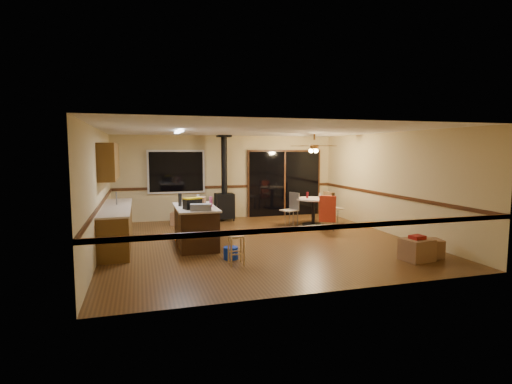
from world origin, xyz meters
name	(u,v)px	position (x,y,z in m)	size (l,w,h in m)	color
floor	(260,242)	(0.00, 0.00, 0.00)	(7.00, 7.00, 0.00)	#553417
ceiling	(260,130)	(0.00, 0.00, 2.60)	(7.00, 7.00, 0.00)	silver
wall_back	(228,177)	(0.00, 3.50, 1.30)	(7.00, 7.00, 0.00)	tan
wall_front	(328,208)	(0.00, -3.50, 1.30)	(7.00, 7.00, 0.00)	tan
wall_left	(99,191)	(-3.50, 0.00, 1.30)	(7.00, 7.00, 0.00)	tan
wall_right	(390,183)	(3.50, 0.00, 1.30)	(7.00, 7.00, 0.00)	tan
chair_rail	(260,200)	(0.00, 0.00, 1.00)	(7.00, 7.00, 0.08)	#402110
window	(176,172)	(-1.60, 3.45, 1.50)	(1.72, 0.10, 1.32)	black
sliding_door	(284,184)	(1.90, 3.45, 1.05)	(2.52, 0.10, 2.10)	black
lower_cabinets	(117,227)	(-3.20, 0.50, 0.43)	(0.60, 3.00, 0.86)	brown
countertop	(116,207)	(-3.20, 0.50, 0.88)	(0.64, 3.04, 0.04)	beige
upper_cabinets	(109,161)	(-3.33, 0.70, 1.90)	(0.35, 2.00, 0.80)	brown
kitchen_island	(196,226)	(-1.50, 0.00, 0.45)	(0.88, 1.68, 0.90)	black
wood_stove	(224,197)	(-0.20, 3.05, 0.73)	(0.55, 0.50, 2.52)	black
ceiling_fan	(314,148)	(2.08, 1.55, 2.21)	(0.24, 0.24, 0.55)	brown
fluorescent_strip	(179,132)	(-1.80, 0.30, 2.56)	(0.10, 1.20, 0.04)	white
toolbox_grey	(201,207)	(-1.47, -0.62, 0.97)	(0.44, 0.24, 0.14)	slate
toolbox_black	(193,204)	(-1.60, -0.32, 1.00)	(0.38, 0.20, 0.21)	black
toolbox_yellow_lid	(192,198)	(-1.60, -0.32, 1.12)	(0.37, 0.20, 0.03)	gold
box_on_island	(200,201)	(-1.37, 0.13, 1.00)	(0.21, 0.29, 0.19)	brown
bottle_dark	(180,200)	(-1.82, 0.15, 1.04)	(0.08, 0.08, 0.29)	black
bottle_pink	(211,202)	(-1.18, -0.18, 1.01)	(0.07, 0.07, 0.23)	#D84C8C
bottle_white	(198,199)	(-1.35, 0.58, 1.00)	(0.07, 0.07, 0.20)	white
bar_stool	(236,250)	(-0.96, -1.66, 0.28)	(0.31, 0.31, 0.56)	tan
blue_bucket	(231,253)	(-0.98, -1.27, 0.12)	(0.29, 0.29, 0.24)	#0D31BF
dining_table	(313,207)	(2.08, 1.55, 0.54)	(1.00, 1.00, 0.78)	black
glass_red	(307,195)	(1.93, 1.65, 0.87)	(0.07, 0.07, 0.18)	#590C14
glass_cream	(320,196)	(2.26, 1.50, 0.85)	(0.06, 0.06, 0.15)	beige
chair_left	(292,205)	(1.48, 1.69, 0.59)	(0.52, 0.52, 0.51)	tan
chair_near	(327,209)	(2.10, 0.69, 0.60)	(0.59, 0.60, 0.70)	tan
chair_right	(329,204)	(2.60, 1.58, 0.60)	(0.51, 0.48, 0.70)	tan
box_under_window	(179,219)	(-1.61, 2.67, 0.18)	(0.46, 0.37, 0.37)	brown
box_corner_a	(417,250)	(2.49, -2.39, 0.21)	(0.56, 0.47, 0.42)	brown
box_corner_b	(430,248)	(2.90, -2.26, 0.18)	(0.45, 0.39, 0.37)	brown
box_small_red	(417,237)	(2.49, -2.39, 0.46)	(0.26, 0.22, 0.07)	maroon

